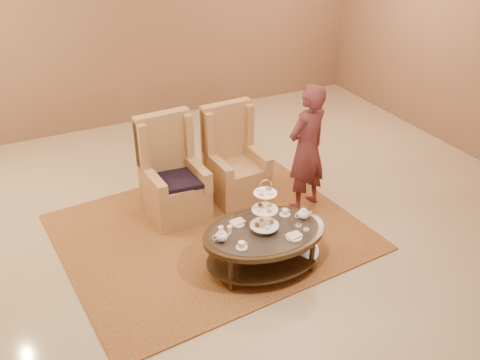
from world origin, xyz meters
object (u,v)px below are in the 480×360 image
armchair_right (233,167)px  person (307,149)px  tea_table (264,237)px  armchair_left (172,182)px

armchair_right → person: (0.66, -0.62, 0.39)m
tea_table → armchair_left: 1.51m
tea_table → armchair_right: 1.51m
tea_table → person: size_ratio=0.86×
tea_table → armchair_left: armchair_left is taller
armchair_left → person: size_ratio=0.77×
tea_table → person: 1.39m
armchair_right → tea_table: bearing=-106.4°
armchair_left → person: 1.64m
armchair_left → person: person is taller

